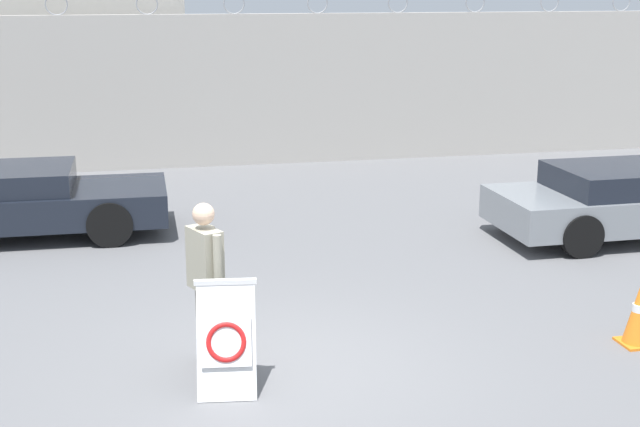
{
  "coord_description": "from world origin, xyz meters",
  "views": [
    {
      "loc": [
        -1.49,
        -8.58,
        3.97
      ],
      "look_at": [
        0.76,
        1.69,
        1.25
      ],
      "focal_mm": 50.0,
      "sensor_mm": 36.0,
      "label": 1
    }
  ],
  "objects_px": {
    "security_guard": "(206,276)",
    "parked_car_front_coupe": "(13,201)",
    "traffic_cone_near": "(639,313)",
    "parked_car_far_side": "(633,200)",
    "barricade_sign": "(227,334)"
  },
  "relations": [
    {
      "from": "traffic_cone_near",
      "to": "parked_car_front_coupe",
      "type": "relative_size",
      "value": 0.16
    },
    {
      "from": "barricade_sign",
      "to": "parked_car_far_side",
      "type": "xyz_separation_m",
      "value": [
        7.02,
        4.13,
        0.04
      ]
    },
    {
      "from": "traffic_cone_near",
      "to": "parked_car_far_side",
      "type": "height_order",
      "value": "parked_car_far_side"
    },
    {
      "from": "parked_car_far_side",
      "to": "security_guard",
      "type": "bearing_deg",
      "value": -154.11
    },
    {
      "from": "barricade_sign",
      "to": "traffic_cone_near",
      "type": "bearing_deg",
      "value": 8.58
    },
    {
      "from": "barricade_sign",
      "to": "security_guard",
      "type": "distance_m",
      "value": 0.72
    },
    {
      "from": "traffic_cone_near",
      "to": "parked_car_far_side",
      "type": "bearing_deg",
      "value": 59.77
    },
    {
      "from": "traffic_cone_near",
      "to": "parked_car_far_side",
      "type": "relative_size",
      "value": 0.16
    },
    {
      "from": "security_guard",
      "to": "traffic_cone_near",
      "type": "bearing_deg",
      "value": -118.65
    },
    {
      "from": "traffic_cone_near",
      "to": "parked_car_front_coupe",
      "type": "xyz_separation_m",
      "value": [
        -7.36,
        6.15,
        0.22
      ]
    },
    {
      "from": "parked_car_far_side",
      "to": "parked_car_front_coupe",
      "type": "bearing_deg",
      "value": 167.22
    },
    {
      "from": "parked_car_front_coupe",
      "to": "parked_car_far_side",
      "type": "height_order",
      "value": "parked_car_far_side"
    },
    {
      "from": "barricade_sign",
      "to": "parked_car_front_coupe",
      "type": "xyz_separation_m",
      "value": [
        -2.7,
        6.22,
        0.04
      ]
    },
    {
      "from": "security_guard",
      "to": "parked_car_front_coupe",
      "type": "height_order",
      "value": "security_guard"
    },
    {
      "from": "traffic_cone_near",
      "to": "security_guard",
      "type": "bearing_deg",
      "value": 174.29
    }
  ]
}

